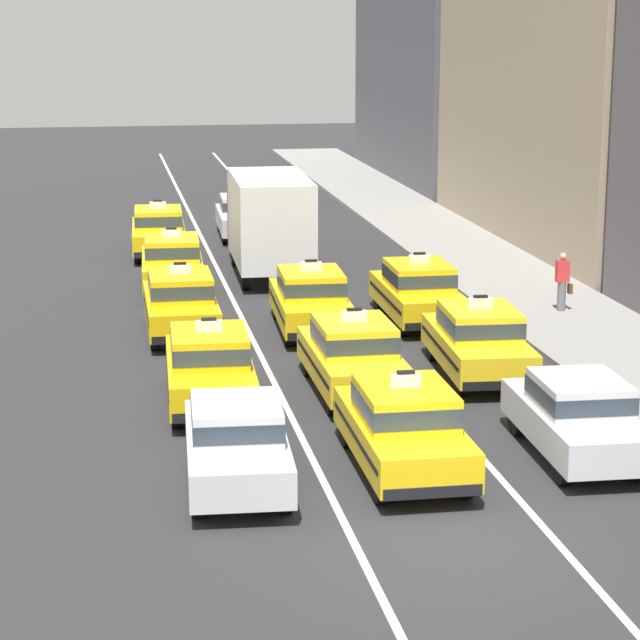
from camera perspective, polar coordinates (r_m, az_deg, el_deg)
ground_plane at (r=21.19m, az=5.95°, el=-9.68°), size 160.00×160.00×0.00m
lane_stripe_left_center at (r=39.80m, az=-4.06°, el=1.32°), size 0.14×80.00×0.01m
lane_stripe_center_right at (r=40.24m, az=0.48°, el=1.49°), size 0.14×80.00×0.01m
sidewalk_curb at (r=36.95m, az=10.46°, el=0.31°), size 4.00×90.00×0.15m
sedan_left_nearest at (r=23.22m, az=-3.68°, el=-5.30°), size 2.00×4.39×1.58m
taxi_left_second at (r=27.98m, az=-4.86°, el=-2.01°), size 1.99×4.63×1.96m
taxi_left_third at (r=34.18m, az=-6.13°, el=0.78°), size 1.85×4.57×1.96m
taxi_left_fourth at (r=39.73m, az=-6.50°, el=2.54°), size 1.99×4.63×1.96m
taxi_left_fifth at (r=45.66m, az=-7.09°, el=3.92°), size 1.97×4.62×1.96m
taxi_center_nearest at (r=23.92m, az=3.69°, el=-4.66°), size 1.85×4.57×1.96m
taxi_center_second at (r=28.78m, az=1.45°, el=-1.53°), size 1.83×4.57×1.96m
taxi_center_third at (r=34.35m, az=-0.41°, el=0.92°), size 1.99×4.63×1.96m
box_truck_center_fourth at (r=41.92m, az=-2.30°, el=4.42°), size 2.45×7.02×3.27m
sedan_center_fifth at (r=49.10m, az=-3.44°, el=4.62°), size 1.92×4.36×1.58m
sedan_right_nearest at (r=25.12m, az=11.23°, el=-4.09°), size 1.90×4.35×1.58m
taxi_right_second at (r=30.28m, az=6.95°, el=-0.87°), size 2.06×4.65×1.96m
taxi_right_third at (r=35.49m, az=4.31°, el=1.29°), size 1.88×4.58×1.96m
pedestrian_near_crosswalk at (r=36.76m, az=10.58°, el=1.66°), size 0.47×0.24×1.64m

